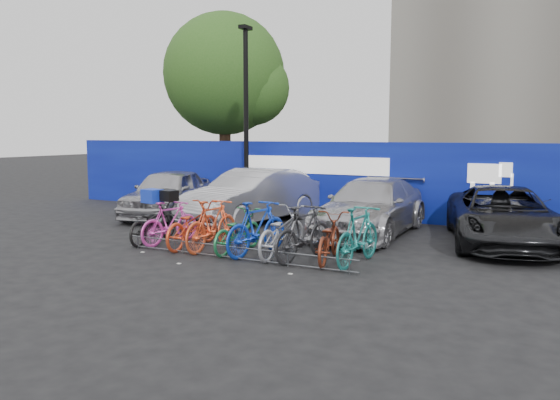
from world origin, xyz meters
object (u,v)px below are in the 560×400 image
Objects in this scene: bike_2 at (192,225)px; bike_8 at (329,238)px; car_3 at (503,216)px; bike_7 at (304,233)px; bike_5 at (257,228)px; bike_9 at (358,236)px; car_2 at (371,207)px; car_0 at (169,193)px; bike_1 at (170,223)px; car_1 at (253,196)px; bike_6 at (282,232)px; bike_0 at (153,223)px; bike_4 at (237,231)px; lamppost at (246,115)px; bike_3 at (212,225)px; tree at (229,77)px; bike_rack at (233,252)px.

bike_8 is (3.39, 0.10, -0.03)m from bike_2.
bike_7 is at bearing -147.99° from car_3.
bike_5 is 1.00× the size of bike_9.
car_2 is 2.48× the size of bike_2.
car_0 is 2.25× the size of bike_5.
bike_9 is (4.73, 0.06, 0.08)m from bike_1.
car_3 is at bearing 8.99° from car_1.
bike_6 is (-0.90, -3.44, -0.19)m from car_2.
bike_1 is at bearing 179.67° from bike_0.
bike_1 is 3.59m from bike_7.
car_1 is 0.97× the size of car_3.
bike_4 is at bearing -118.15° from car_2.
bike_5 reaches higher than bike_6.
bike_6 is 1.05× the size of bike_7.
bike_9 is (0.83, -3.42, -0.12)m from car_2.
bike_1 is 0.70m from bike_2.
car_1 reaches higher than bike_4.
lamppost reaches higher than bike_3.
tree is at bearing 143.70° from car_2.
bike_7 is (-3.56, -3.61, -0.11)m from car_3.
bike_2 is at bearing 2.84° from bike_6.
bike_5 is (-4.69, -3.60, -0.09)m from car_3.
car_3 is 2.50× the size of bike_5.
tree is 11.71m from bike_0.
car_1 is 4.61m from bike_6.
bike_8 is (0.19, -3.43, -0.23)m from car_2.
car_3 is 2.58× the size of bike_3.
bike_9 is at bearing -40.65° from car_0.
bike_rack is 0.81m from bike_4.
bike_0 is 1.18m from bike_2.
bike_2 is (3.57, -3.62, -0.24)m from car_0.
car_0 is 0.90× the size of car_2.
bike_3 is (-2.61, -3.59, -0.14)m from car_2.
car_0 is 4.59m from bike_1.
bike_1 is at bearing 0.54° from bike_4.
bike_1 is 4.73m from bike_9.
bike_4 is (1.23, 0.01, -0.05)m from bike_2.
bike_4 is at bearing -61.39° from lamppost.
bike_8 is (6.97, -3.52, -0.27)m from car_0.
lamppost is at bearing -37.65° from bike_9.
lamppost reaches higher than car_3.
bike_5 is 1.03× the size of bike_7.
bike_9 is (9.28, -9.88, -4.47)m from tree.
bike_rack is at bearing -110.61° from car_2.
bike_8 is at bearing -45.92° from lamppost.
bike_1 is 0.87× the size of bike_9.
bike_5 is (0.23, 0.64, 0.44)m from bike_rack.
car_3 is at bearing -146.59° from bike_3.
car_2 is at bearing -104.26° from bike_6.
bike_5 is (1.16, 0.03, 0.02)m from bike_3.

